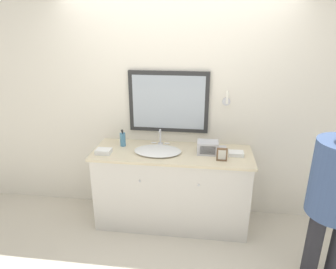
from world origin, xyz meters
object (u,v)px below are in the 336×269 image
sink_basin (158,150)px  appliance_box (208,148)px  picture_frame (222,155)px  soap_bottle (123,139)px

sink_basin → appliance_box: 0.54m
appliance_box → picture_frame: size_ratio=1.58×
sink_basin → picture_frame: 0.70m
sink_basin → picture_frame: size_ratio=3.65×
sink_basin → soap_bottle: 0.44m
sink_basin → soap_bottle: bearing=163.7°
sink_basin → appliance_box: size_ratio=2.30×
sink_basin → picture_frame: bearing=-11.5°
soap_bottle → appliance_box: (0.96, -0.09, -0.01)m
soap_bottle → picture_frame: soap_bottle is taller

